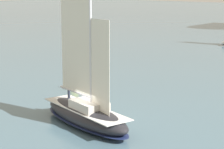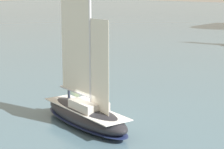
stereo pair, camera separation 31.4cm
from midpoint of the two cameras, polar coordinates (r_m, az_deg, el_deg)
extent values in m
plane|color=slate|center=(32.16, -3.21, -6.68)|extent=(400.00, 400.00, 0.00)
ellipsoid|color=#232328|center=(31.91, -3.23, -5.29)|extent=(9.91, 4.87, 1.62)
ellipsoid|color=#19234C|center=(32.04, -3.22, -6.06)|extent=(10.01, 4.92, 0.19)
cube|color=silver|center=(31.77, -3.24, -4.47)|extent=(8.69, 4.19, 0.06)
cube|color=beige|center=(31.29, -2.77, -4.03)|extent=(3.04, 2.46, 0.67)
cylinder|color=silver|center=(30.00, -2.58, 6.25)|extent=(0.19, 0.19, 11.93)
cylinder|color=silver|center=(32.65, -4.57, -2.25)|extent=(4.21, 1.18, 0.16)
cube|color=silver|center=(31.68, -4.55, 6.30)|extent=(3.85, 0.97, 9.79)
cube|color=silver|center=(29.44, -1.30, 0.87)|extent=(2.05, 0.52, 6.56)
cylinder|color=#232838|center=(34.17, -5.38, -2.55)|extent=(0.24, 0.24, 0.85)
cylinder|color=#1E4CA5|center=(34.00, -5.41, -1.32)|extent=(0.41, 0.41, 0.65)
sphere|color=tan|center=(33.90, -5.42, -0.59)|extent=(0.24, 0.24, 0.24)
cylinder|color=yellow|center=(42.88, -4.70, -1.48)|extent=(0.95, 0.95, 0.71)
cone|color=yellow|center=(42.70, -4.72, -0.45)|extent=(0.71, 0.71, 0.87)
sphere|color=#F2F266|center=(42.60, -4.73, 0.23)|extent=(0.16, 0.16, 0.16)
camera|label=1|loc=(0.16, -89.73, 0.06)|focal=70.00mm
camera|label=2|loc=(0.16, 90.27, -0.06)|focal=70.00mm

